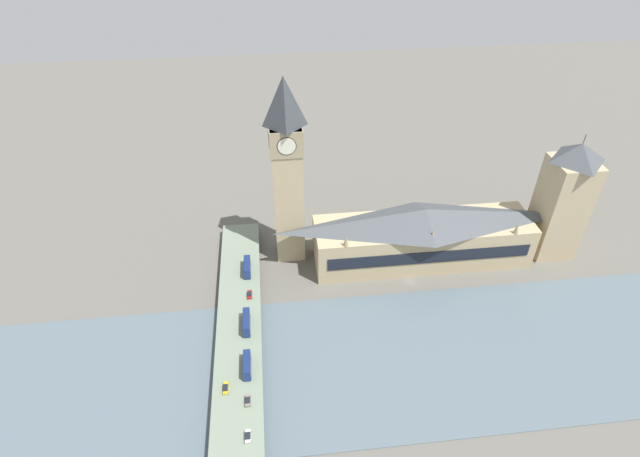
{
  "coord_description": "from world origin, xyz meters",
  "views": [
    {
      "loc": [
        -147.81,
        55.27,
        146.06
      ],
      "look_at": [
        18.9,
        36.13,
        17.44
      ],
      "focal_mm": 28.0,
      "sensor_mm": 36.0,
      "label": 1
    }
  ],
  "objects_px": {
    "clock_tower": "(287,169)",
    "double_decker_bus_lead": "(247,267)",
    "double_decker_bus_mid": "(247,365)",
    "car_northbound_tail": "(250,294)",
    "road_bridge": "(238,366)",
    "double_decker_bus_rear": "(246,322)",
    "parliament_hall": "(423,235)",
    "victoria_tower": "(563,200)",
    "car_southbound_lead": "(248,436)",
    "car_southbound_extra": "(226,388)",
    "car_northbound_mid": "(248,401)"
  },
  "relations": [
    {
      "from": "car_southbound_extra",
      "to": "road_bridge",
      "type": "bearing_deg",
      "value": -22.24
    },
    {
      "from": "double_decker_bus_mid",
      "to": "double_decker_bus_lead",
      "type": "bearing_deg",
      "value": -0.01
    },
    {
      "from": "double_decker_bus_lead",
      "to": "car_southbound_extra",
      "type": "distance_m",
      "value": 56.92
    },
    {
      "from": "victoria_tower",
      "to": "double_decker_bus_rear",
      "type": "height_order",
      "value": "victoria_tower"
    },
    {
      "from": "car_northbound_mid",
      "to": "double_decker_bus_mid",
      "type": "bearing_deg",
      "value": 0.38
    },
    {
      "from": "double_decker_bus_mid",
      "to": "car_southbound_lead",
      "type": "distance_m",
      "value": 24.79
    },
    {
      "from": "road_bridge",
      "to": "double_decker_bus_rear",
      "type": "relative_size",
      "value": 14.79
    },
    {
      "from": "car_northbound_mid",
      "to": "parliament_hall",
      "type": "bearing_deg",
      "value": -48.15
    },
    {
      "from": "parliament_hall",
      "to": "victoria_tower",
      "type": "xyz_separation_m",
      "value": [
        0.05,
        -59.35,
        13.51
      ]
    },
    {
      "from": "parliament_hall",
      "to": "road_bridge",
      "type": "bearing_deg",
      "value": 123.81
    },
    {
      "from": "victoria_tower",
      "to": "car_northbound_mid",
      "type": "height_order",
      "value": "victoria_tower"
    },
    {
      "from": "clock_tower",
      "to": "double_decker_bus_lead",
      "type": "bearing_deg",
      "value": 130.64
    },
    {
      "from": "clock_tower",
      "to": "car_southbound_extra",
      "type": "bearing_deg",
      "value": 160.26
    },
    {
      "from": "double_decker_bus_lead",
      "to": "car_northbound_mid",
      "type": "bearing_deg",
      "value": -179.93
    },
    {
      "from": "clock_tower",
      "to": "road_bridge",
      "type": "distance_m",
      "value": 77.91
    },
    {
      "from": "clock_tower",
      "to": "double_decker_bus_rear",
      "type": "xyz_separation_m",
      "value": [
        -46.75,
        19.22,
        -35.7
      ]
    },
    {
      "from": "double_decker_bus_lead",
      "to": "car_northbound_tail",
      "type": "relative_size",
      "value": 2.28
    },
    {
      "from": "parliament_hall",
      "to": "car_northbound_mid",
      "type": "relative_size",
      "value": 22.52
    },
    {
      "from": "double_decker_bus_mid",
      "to": "car_southbound_lead",
      "type": "xyz_separation_m",
      "value": [
        -24.73,
        -0.12,
        -1.85
      ]
    },
    {
      "from": "parliament_hall",
      "to": "clock_tower",
      "type": "distance_m",
      "value": 65.11
    },
    {
      "from": "clock_tower",
      "to": "car_southbound_lead",
      "type": "distance_m",
      "value": 99.84
    },
    {
      "from": "parliament_hall",
      "to": "double_decker_bus_lead",
      "type": "relative_size",
      "value": 9.03
    },
    {
      "from": "double_decker_bus_mid",
      "to": "car_southbound_extra",
      "type": "height_order",
      "value": "double_decker_bus_mid"
    },
    {
      "from": "double_decker_bus_mid",
      "to": "car_southbound_lead",
      "type": "height_order",
      "value": "double_decker_bus_mid"
    },
    {
      "from": "car_northbound_tail",
      "to": "car_southbound_lead",
      "type": "height_order",
      "value": "car_southbound_lead"
    },
    {
      "from": "car_northbound_tail",
      "to": "victoria_tower",
      "type": "bearing_deg",
      "value": -81.51
    },
    {
      "from": "clock_tower",
      "to": "car_southbound_extra",
      "type": "relative_size",
      "value": 17.5
    },
    {
      "from": "double_decker_bus_mid",
      "to": "double_decker_bus_rear",
      "type": "xyz_separation_m",
      "value": [
        19.01,
        0.22,
        0.18
      ]
    },
    {
      "from": "car_northbound_mid",
      "to": "car_southbound_lead",
      "type": "xyz_separation_m",
      "value": [
        -12.21,
        -0.04,
        0.03
      ]
    },
    {
      "from": "parliament_hall",
      "to": "car_southbound_lead",
      "type": "xyz_separation_m",
      "value": [
        -79.93,
        75.56,
        -7.46
      ]
    },
    {
      "from": "double_decker_bus_rear",
      "to": "double_decker_bus_lead",
      "type": "bearing_deg",
      "value": -0.42
    },
    {
      "from": "clock_tower",
      "to": "car_northbound_mid",
      "type": "distance_m",
      "value": 88.94
    },
    {
      "from": "victoria_tower",
      "to": "car_southbound_extra",
      "type": "height_order",
      "value": "victoria_tower"
    },
    {
      "from": "car_northbound_mid",
      "to": "car_northbound_tail",
      "type": "bearing_deg",
      "value": -0.83
    },
    {
      "from": "clock_tower",
      "to": "victoria_tower",
      "type": "relative_size",
      "value": 1.42
    },
    {
      "from": "car_southbound_lead",
      "to": "car_northbound_mid",
      "type": "bearing_deg",
      "value": 0.19
    },
    {
      "from": "parliament_hall",
      "to": "victoria_tower",
      "type": "distance_m",
      "value": 60.87
    },
    {
      "from": "double_decker_bus_rear",
      "to": "car_northbound_tail",
      "type": "bearing_deg",
      "value": -3.5
    },
    {
      "from": "double_decker_bus_rear",
      "to": "car_southbound_extra",
      "type": "xyz_separation_m",
      "value": [
        -25.99,
        6.88,
        -2.08
      ]
    },
    {
      "from": "car_northbound_mid",
      "to": "car_southbound_lead",
      "type": "height_order",
      "value": "car_southbound_lead"
    },
    {
      "from": "double_decker_bus_mid",
      "to": "car_northbound_tail",
      "type": "relative_size",
      "value": 2.23
    },
    {
      "from": "double_decker_bus_mid",
      "to": "car_southbound_extra",
      "type": "bearing_deg",
      "value": 134.56
    },
    {
      "from": "double_decker_bus_mid",
      "to": "road_bridge",
      "type": "bearing_deg",
      "value": 54.72
    },
    {
      "from": "car_southbound_lead",
      "to": "double_decker_bus_rear",
      "type": "bearing_deg",
      "value": 0.45
    },
    {
      "from": "parliament_hall",
      "to": "clock_tower",
      "type": "height_order",
      "value": "clock_tower"
    },
    {
      "from": "parliament_hall",
      "to": "road_bridge",
      "type": "distance_m",
      "value": 95.47
    },
    {
      "from": "double_decker_bus_lead",
      "to": "car_southbound_lead",
      "type": "bearing_deg",
      "value": -179.91
    },
    {
      "from": "clock_tower",
      "to": "car_northbound_tail",
      "type": "distance_m",
      "value": 51.87
    },
    {
      "from": "road_bridge",
      "to": "car_southbound_extra",
      "type": "xyz_separation_m",
      "value": [
        -9.31,
        3.81,
        1.58
      ]
    },
    {
      "from": "road_bridge",
      "to": "double_decker_bus_rear",
      "type": "xyz_separation_m",
      "value": [
        16.68,
        -3.07,
        3.67
      ]
    }
  ]
}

